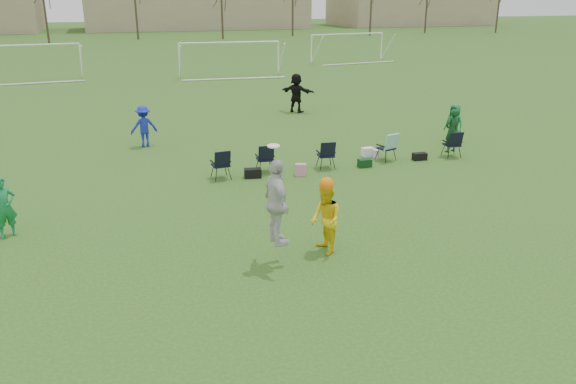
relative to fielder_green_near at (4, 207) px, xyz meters
name	(u,v)px	position (x,y,z in m)	size (l,w,h in m)	color
ground	(375,283)	(7.53, -4.98, -0.76)	(260.00, 260.00, 0.00)	#25561B
fielder_green_near	(4,207)	(0.00, 0.00, 0.00)	(0.56, 0.37, 1.53)	#167F42
fielder_blue	(144,126)	(3.90, 7.92, 0.04)	(1.04, 0.60, 1.61)	#1725AE
fielder_green_far	(454,124)	(15.70, 4.61, 0.02)	(0.77, 0.50, 1.57)	#126631
fielder_black	(296,93)	(11.78, 12.59, 0.21)	(1.81, 0.58, 1.95)	black
center_contest	(300,210)	(6.42, -3.40, 0.41)	(1.83, 1.22, 2.71)	silver
sideline_setup	(354,150)	(10.65, 3.05, -0.24)	(9.26, 1.78, 1.75)	#0F3A1B
goal_left	(24,52)	(-2.47, 29.02, 1.16)	(7.39, 0.76, 2.46)	white
goal_mid	(230,49)	(11.53, 27.02, 1.16)	(7.40, 0.63, 2.46)	white
goal_right	(348,40)	(23.53, 33.02, 1.16)	(7.35, 1.14, 2.46)	white
tree_line	(138,0)	(7.77, 64.86, 4.33)	(110.28, 3.28, 11.40)	#382B21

